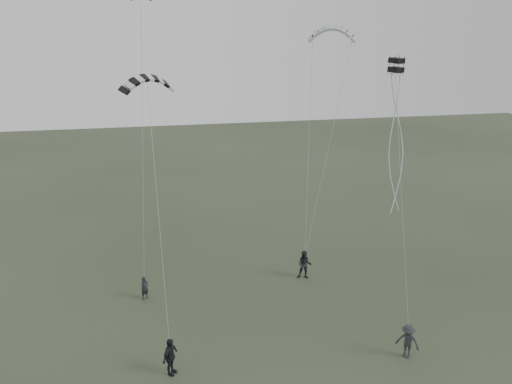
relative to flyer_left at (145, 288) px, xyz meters
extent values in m
plane|color=#2D3924|center=(5.43, -7.41, -0.74)|extent=(140.00, 140.00, 0.00)
imported|color=black|center=(0.00, 0.00, 0.00)|extent=(0.65, 0.59, 1.48)
imported|color=black|center=(10.50, 0.46, 0.24)|extent=(1.16, 1.04, 1.96)
imported|color=black|center=(1.13, -7.65, 0.22)|extent=(1.04, 1.18, 1.92)
imported|color=#29292E|center=(12.90, -8.95, 0.18)|extent=(1.33, 1.32, 1.84)
camera|label=1|loc=(0.66, -28.44, 14.94)|focal=35.00mm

